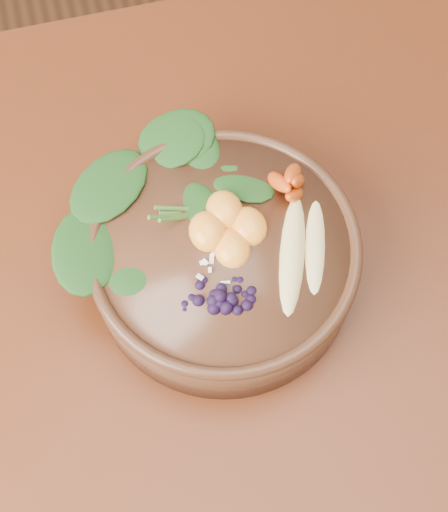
{
  "coord_description": "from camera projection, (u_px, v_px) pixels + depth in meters",
  "views": [
    {
      "loc": [
        -0.36,
        -0.21,
        1.41
      ],
      "look_at": [
        -0.29,
        0.07,
        0.79
      ],
      "focal_mm": 50.0,
      "sensor_mm": 36.0,
      "label": 1
    }
  ],
  "objects": [
    {
      "name": "kale_heap",
      "position": [
        189.0,
        180.0,
        0.66
      ],
      "size": [
        0.21,
        0.2,
        0.04
      ],
      "primitive_type": null,
      "rotation": [
        0.0,
        0.0,
        -0.38
      ],
      "color": "#1F4A1A",
      "rests_on": "stoneware_bowl"
    },
    {
      "name": "banana_halves",
      "position": [
        305.0,
        244.0,
        0.64
      ],
      "size": [
        0.09,
        0.13,
        0.02
      ],
      "rotation": [
        0.0,
        0.0,
        -0.38
      ],
      "color": "#E0CC84",
      "rests_on": "stoneware_bowl"
    },
    {
      "name": "stoneware_bowl",
      "position": [
        224.0,
        260.0,
        0.69
      ],
      "size": [
        0.33,
        0.33,
        0.07
      ],
      "primitive_type": "cylinder",
      "rotation": [
        0.0,
        0.0,
        -0.38
      ],
      "color": "#4C2C1A",
      "rests_on": "dining_table"
    },
    {
      "name": "blueberry_pile",
      "position": [
        219.0,
        290.0,
        0.62
      ],
      "size": [
        0.14,
        0.13,
        0.04
      ],
      "primitive_type": null,
      "rotation": [
        0.0,
        0.0,
        -0.38
      ],
      "color": "black",
      "rests_on": "stoneware_bowl"
    },
    {
      "name": "carrot_cluster",
      "position": [
        283.0,
        167.0,
        0.65
      ],
      "size": [
        0.07,
        0.07,
        0.07
      ],
      "primitive_type": null,
      "rotation": [
        0.0,
        0.0,
        -0.38
      ],
      "color": "#DB4A19",
      "rests_on": "stoneware_bowl"
    },
    {
      "name": "coconut_flakes",
      "position": [
        223.0,
        260.0,
        0.65
      ],
      "size": [
        0.1,
        0.09,
        0.01
      ],
      "primitive_type": null,
      "rotation": [
        0.0,
        0.0,
        -0.38
      ],
      "color": "white",
      "rests_on": "stoneware_bowl"
    },
    {
      "name": "mandarin_cluster",
      "position": [
        228.0,
        223.0,
        0.65
      ],
      "size": [
        0.1,
        0.1,
        0.03
      ],
      "primitive_type": null,
      "rotation": [
        0.0,
        0.0,
        -0.38
      ],
      "color": "orange",
      "rests_on": "stoneware_bowl"
    },
    {
      "name": "ground",
      "position": [
        375.0,
        429.0,
        1.4
      ],
      "size": [
        4.0,
        4.0,
        0.0
      ],
      "primitive_type": "plane",
      "color": "#381E0F",
      "rests_on": "ground"
    }
  ]
}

